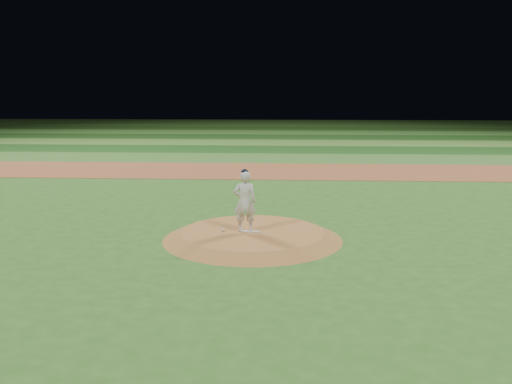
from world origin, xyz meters
TOP-DOWN VIEW (x-y plane):
  - ground at (0.00, 0.00)m, footprint 120.00×120.00m
  - infield_dirt_band at (0.00, 14.00)m, footprint 70.00×6.00m
  - outfield_stripe_0 at (0.00, 19.50)m, footprint 70.00×5.00m
  - outfield_stripe_1 at (0.00, 24.50)m, footprint 70.00×5.00m
  - outfield_stripe_2 at (0.00, 29.50)m, footprint 70.00×5.00m
  - outfield_stripe_3 at (0.00, 34.50)m, footprint 70.00×5.00m
  - outfield_stripe_4 at (0.00, 39.50)m, footprint 70.00×5.00m
  - outfield_stripe_5 at (0.00, 44.50)m, footprint 70.00×5.00m
  - pitchers_mound at (0.00, 0.00)m, footprint 5.50×5.50m
  - pitching_rubber at (-0.10, -0.08)m, footprint 0.67×0.28m
  - rosin_bag at (-0.90, -0.02)m, footprint 0.13×0.13m
  - pitcher_on_mound at (-0.23, -0.04)m, footprint 0.73×0.52m

SIDE VIEW (x-z plane):
  - ground at x=0.00m, z-range 0.00..0.00m
  - outfield_stripe_0 at x=0.00m, z-range 0.00..0.02m
  - outfield_stripe_1 at x=0.00m, z-range 0.00..0.02m
  - outfield_stripe_2 at x=0.00m, z-range 0.00..0.02m
  - outfield_stripe_3 at x=0.00m, z-range 0.00..0.02m
  - outfield_stripe_4 at x=0.00m, z-range 0.00..0.02m
  - outfield_stripe_5 at x=0.00m, z-range 0.00..0.02m
  - infield_dirt_band at x=0.00m, z-range 0.00..0.02m
  - pitchers_mound at x=0.00m, z-range 0.00..0.25m
  - pitching_rubber at x=-0.10m, z-range 0.25..0.28m
  - rosin_bag at x=-0.90m, z-range 0.25..0.32m
  - pitcher_on_mound at x=-0.23m, z-range 0.23..2.17m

